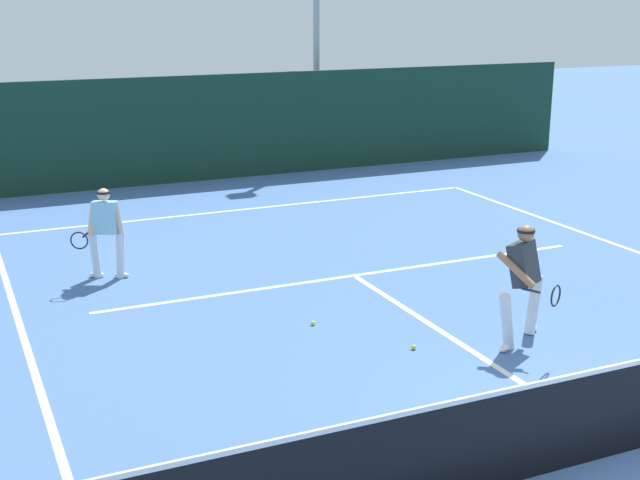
# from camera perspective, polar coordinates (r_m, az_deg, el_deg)

# --- Properties ---
(ground_plane) EXTENTS (80.00, 80.00, 0.00)m
(ground_plane) POSITION_cam_1_polar(r_m,az_deg,el_deg) (9.80, 19.67, -13.00)
(ground_plane) COLOR #486DA9
(court_line_baseline_far) EXTENTS (10.84, 0.10, 0.01)m
(court_line_baseline_far) POSITION_cam_1_polar(r_m,az_deg,el_deg) (19.29, -4.68, 2.07)
(court_line_baseline_far) COLOR white
(court_line_baseline_far) RESTS_ON ground_plane
(court_line_service) EXTENTS (8.84, 0.10, 0.01)m
(court_line_service) POSITION_cam_1_polar(r_m,az_deg,el_deg) (14.65, 2.26, -2.36)
(court_line_service) COLOR white
(court_line_service) RESTS_ON ground_plane
(court_line_centre) EXTENTS (0.10, 6.40, 0.01)m
(court_line_centre) POSITION_cam_1_polar(r_m,az_deg,el_deg) (12.04, 9.15, -6.71)
(court_line_centre) COLOR white
(court_line_centre) RESTS_ON ground_plane
(tennis_net) EXTENTS (11.87, 0.09, 1.05)m
(tennis_net) POSITION_cam_1_polar(r_m,az_deg,el_deg) (9.57, 19.96, -10.22)
(tennis_net) COLOR #1E4723
(tennis_net) RESTS_ON ground_plane
(player_near) EXTENTS (1.11, 1.07, 1.66)m
(player_near) POSITION_cam_1_polar(r_m,az_deg,el_deg) (11.92, 13.30, -2.50)
(player_near) COLOR silver
(player_near) RESTS_ON ground_plane
(player_far) EXTENTS (0.97, 0.79, 1.54)m
(player_far) POSITION_cam_1_polar(r_m,az_deg,el_deg) (14.74, -14.01, 0.68)
(player_far) COLOR silver
(player_far) RESTS_ON ground_plane
(tennis_ball) EXTENTS (0.07, 0.07, 0.07)m
(tennis_ball) POSITION_cam_1_polar(r_m,az_deg,el_deg) (11.72, 6.21, -7.06)
(tennis_ball) COLOR #D1E033
(tennis_ball) RESTS_ON ground_plane
(tennis_ball_extra) EXTENTS (0.07, 0.07, 0.07)m
(tennis_ball_extra) POSITION_cam_1_polar(r_m,az_deg,el_deg) (12.48, -0.46, -5.51)
(tennis_ball_extra) COLOR #D1E033
(tennis_ball_extra) RESTS_ON ground_plane
(back_fence_windscreen) EXTENTS (21.95, 0.12, 2.68)m
(back_fence_windscreen) POSITION_cam_1_polar(r_m,az_deg,el_deg) (22.27, -7.78, 7.33)
(back_fence_windscreen) COLOR #143526
(back_fence_windscreen) RESTS_ON ground_plane
(light_pole) EXTENTS (0.55, 0.44, 6.74)m
(light_pole) POSITION_cam_1_polar(r_m,az_deg,el_deg) (24.44, -0.24, 14.92)
(light_pole) COLOR #9EA39E
(light_pole) RESTS_ON ground_plane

